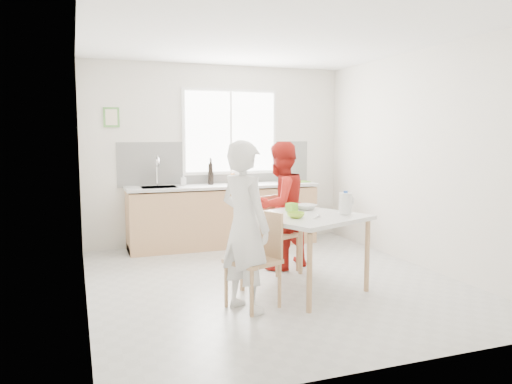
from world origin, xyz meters
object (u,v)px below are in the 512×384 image
Objects in this scene: person_white at (245,227)px; person_red at (280,206)px; chair_left at (258,255)px; chair_far at (273,230)px; milk_jug at (346,203)px; bowl_white at (306,207)px; wine_bottle_b at (211,174)px; bowl_green at (296,215)px; wine_bottle_a at (210,174)px; dining_table at (305,223)px.

person_red is (0.90, 1.27, -0.02)m from person_white.
chair_far is at bearing 128.46° from chair_left.
milk_jug is at bearing -91.39° from chair_far.
wine_bottle_b is (-0.51, 2.20, 0.22)m from bowl_white.
bowl_white reaches higher than bowl_green.
milk_jug is 0.79× the size of wine_bottle_b.
person_red is at bearing 75.36° from bowl_green.
milk_jug is (1.19, 0.21, 0.14)m from person_white.
milk_jug reaches higher than bowl_green.
bowl_green is at bearing -86.38° from wine_bottle_b.
bowl_green is 0.58m from bowl_white.
wine_bottle_a is (-0.37, 1.55, 0.58)m from chair_far.
person_white is 1.56m from person_red.
dining_table is 0.23m from bowl_green.
bowl_white is 2.27m from wine_bottle_b.
chair_far is 2.83× the size of wine_bottle_a.
wine_bottle_a is at bearing 83.51° from milk_jug.
bowl_white reaches higher than dining_table.
chair_left is 1.32m from chair_far.
person_white is 8.82× the size of bowl_green.
milk_jug is (0.41, -1.02, 0.44)m from chair_far.
wine_bottle_b is (-0.17, 2.67, 0.23)m from bowl_green.
wine_bottle_b reaches higher than dining_table.
person_red is 5.25× the size of wine_bottle_b.
person_white is 2.83m from wine_bottle_a.
chair_left is 0.57× the size of person_white.
person_white reaches higher than dining_table.
wine_bottle_a is (-0.21, 2.57, 0.24)m from bowl_green.
chair_left is 1.13m from milk_jug.
bowl_white is at bearing -75.34° from wine_bottle_a.
chair_left is 3.88× the size of milk_jug.
person_white reaches higher than wine_bottle_a.
bowl_white is (0.06, -0.59, 0.06)m from person_red.
bowl_green is 2.59m from wine_bottle_a.
wine_bottle_a reaches higher than wine_bottle_b.
person_white is 2.93m from wine_bottle_b.
dining_table is at bearing -116.84° from bowl_white.
wine_bottle_a is at bearing 79.99° from chair_far.
bowl_green is (0.46, 0.14, 0.34)m from chair_left.
chair_left is 2.79m from wine_bottle_a.
chair_left is at bearing -162.59° from bowl_green.
dining_table is 0.41m from bowl_white.
bowl_white is at bearing 92.51° from milk_jug.
bowl_green is 0.77× the size of bowl_white.
chair_far is (-0.00, 0.89, -0.23)m from dining_table.
person_white is 1.02× the size of person_red.
wine_bottle_a is at bearing 94.63° from bowl_green.
chair_far is at bearing 88.61° from milk_jug.
chair_left is 2.89m from wine_bottle_b.
chair_far is 4.98× the size of bowl_green.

